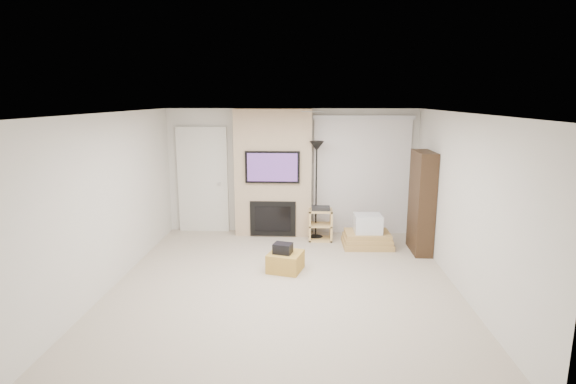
{
  "coord_description": "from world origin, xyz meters",
  "views": [
    {
      "loc": [
        0.33,
        -6.17,
        2.7
      ],
      "look_at": [
        0.0,
        1.2,
        1.15
      ],
      "focal_mm": 28.0,
      "sensor_mm": 36.0,
      "label": 1
    }
  ],
  "objects_px": {
    "ottoman": "(285,262)",
    "av_stand": "(320,222)",
    "bookshelf": "(422,202)",
    "floor_lamp": "(317,162)",
    "box_stack": "(367,234)"
  },
  "relations": [
    {
      "from": "floor_lamp",
      "to": "bookshelf",
      "type": "distance_m",
      "value": 2.06
    },
    {
      "from": "box_stack",
      "to": "bookshelf",
      "type": "height_order",
      "value": "bookshelf"
    },
    {
      "from": "floor_lamp",
      "to": "box_stack",
      "type": "bearing_deg",
      "value": -25.85
    },
    {
      "from": "av_stand",
      "to": "floor_lamp",
      "type": "bearing_deg",
      "value": 129.77
    },
    {
      "from": "ottoman",
      "to": "floor_lamp",
      "type": "distance_m",
      "value": 2.25
    },
    {
      "from": "ottoman",
      "to": "box_stack",
      "type": "relative_size",
      "value": 0.54
    },
    {
      "from": "av_stand",
      "to": "box_stack",
      "type": "distance_m",
      "value": 0.94
    },
    {
      "from": "ottoman",
      "to": "box_stack",
      "type": "distance_m",
      "value": 1.93
    },
    {
      "from": "ottoman",
      "to": "av_stand",
      "type": "relative_size",
      "value": 0.76
    },
    {
      "from": "bookshelf",
      "to": "av_stand",
      "type": "bearing_deg",
      "value": 161.79
    },
    {
      "from": "ottoman",
      "to": "av_stand",
      "type": "distance_m",
      "value": 1.74
    },
    {
      "from": "bookshelf",
      "to": "floor_lamp",
      "type": "bearing_deg",
      "value": 159.62
    },
    {
      "from": "av_stand",
      "to": "box_stack",
      "type": "height_order",
      "value": "av_stand"
    },
    {
      "from": "ottoman",
      "to": "floor_lamp",
      "type": "bearing_deg",
      "value": 73.69
    },
    {
      "from": "ottoman",
      "to": "bookshelf",
      "type": "bearing_deg",
      "value": 23.91
    }
  ]
}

